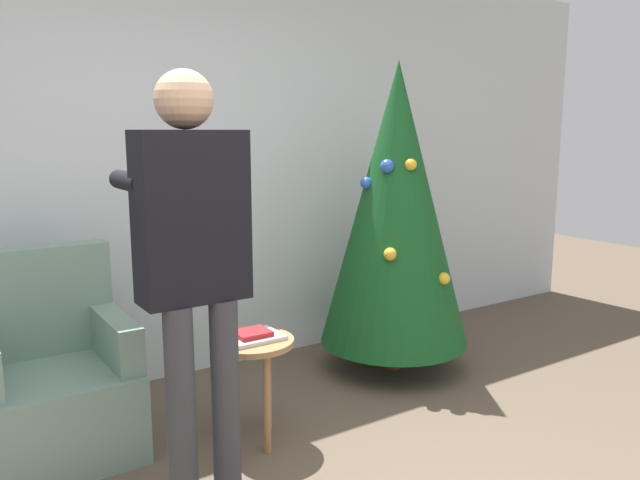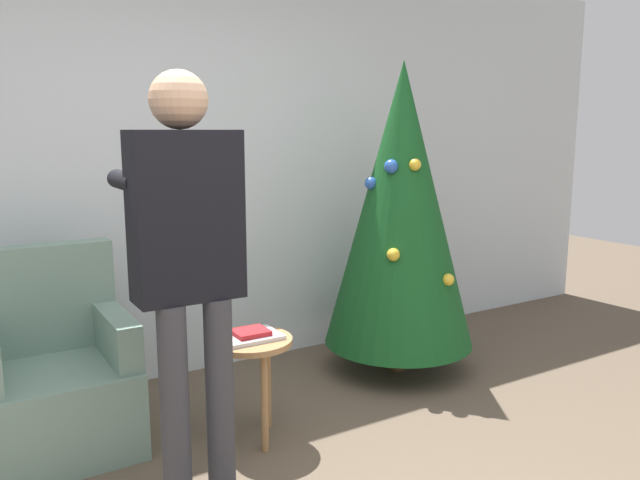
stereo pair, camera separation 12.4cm
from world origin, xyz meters
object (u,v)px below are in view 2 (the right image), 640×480
(armchair, at_px, (53,380))
(side_stool, at_px, (251,355))
(christmas_tree, at_px, (401,206))
(person_standing, at_px, (187,247))

(armchair, height_order, side_stool, armchair)
(christmas_tree, relative_size, armchair, 2.02)
(armchair, relative_size, side_stool, 1.84)
(christmas_tree, height_order, person_standing, christmas_tree)
(side_stool, bearing_deg, christmas_tree, 16.20)
(side_stool, bearing_deg, person_standing, -143.57)
(side_stool, bearing_deg, armchair, 152.21)
(person_standing, bearing_deg, armchair, 120.44)
(armchair, bearing_deg, side_stool, -27.79)
(armchair, relative_size, person_standing, 0.55)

